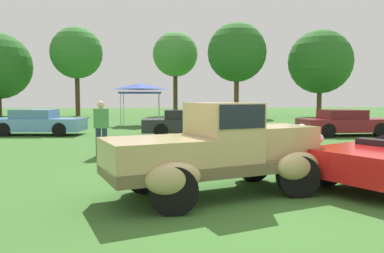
# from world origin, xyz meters

# --- Properties ---
(ground_plane) EXTENTS (120.00, 120.00, 0.00)m
(ground_plane) POSITION_xyz_m (0.00, 0.00, 0.00)
(ground_plane) COLOR #386628
(feature_pickup_truck) EXTENTS (4.30, 2.80, 1.70)m
(feature_pickup_truck) POSITION_xyz_m (-0.30, 0.59, 0.86)
(feature_pickup_truck) COLOR brown
(feature_pickup_truck) RESTS_ON ground_plane
(show_car_skyblue) EXTENTS (4.44, 2.13, 1.22)m
(show_car_skyblue) POSITION_xyz_m (-7.03, 12.45, 0.60)
(show_car_skyblue) COLOR #669EDB
(show_car_skyblue) RESTS_ON ground_plane
(show_car_charcoal) EXTENTS (4.34, 1.75, 1.22)m
(show_car_charcoal) POSITION_xyz_m (0.11, 11.26, 0.60)
(show_car_charcoal) COLOR #28282D
(show_car_charcoal) RESTS_ON ground_plane
(show_car_burgundy) EXTENTS (4.32, 1.90, 1.22)m
(show_car_burgundy) POSITION_xyz_m (7.48, 10.62, 0.60)
(show_car_burgundy) COLOR maroon
(show_car_burgundy) RESTS_ON ground_plane
(spectator_by_row) EXTENTS (0.44, 0.31, 1.69)m
(spectator_by_row) POSITION_xyz_m (-3.07, 5.51, 0.91)
(spectator_by_row) COLOR #283351
(spectator_by_row) RESTS_ON ground_plane
(canopy_tent_left_field) EXTENTS (2.62, 2.62, 2.71)m
(canopy_tent_left_field) POSITION_xyz_m (-2.30, 18.23, 2.42)
(canopy_tent_left_field) COLOR #B7B7BC
(canopy_tent_left_field) RESTS_ON ground_plane
(treeline_mid_left) EXTENTS (4.97, 4.97, 8.60)m
(treeline_mid_left) POSITION_xyz_m (-8.85, 31.40, 6.09)
(treeline_mid_left) COLOR #47331E
(treeline_mid_left) RESTS_ON ground_plane
(treeline_center) EXTENTS (4.52, 4.52, 8.43)m
(treeline_center) POSITION_xyz_m (0.75, 32.11, 6.13)
(treeline_center) COLOR #47331E
(treeline_center) RESTS_ON ground_plane
(treeline_mid_right) EXTENTS (5.34, 5.34, 8.56)m
(treeline_mid_right) POSITION_xyz_m (6.09, 27.67, 5.87)
(treeline_mid_right) COLOR brown
(treeline_mid_right) RESTS_ON ground_plane
(treeline_far_right) EXTENTS (5.86, 5.86, 8.04)m
(treeline_far_right) POSITION_xyz_m (13.92, 27.46, 5.09)
(treeline_far_right) COLOR brown
(treeline_far_right) RESTS_ON ground_plane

